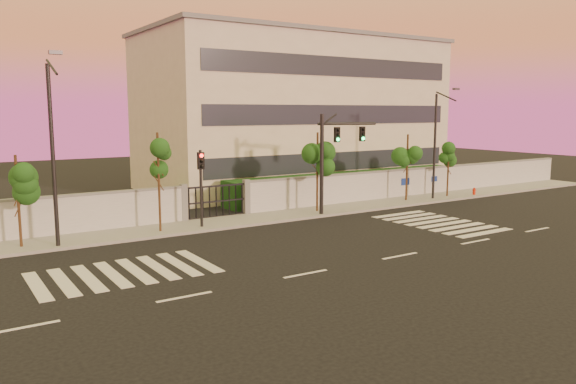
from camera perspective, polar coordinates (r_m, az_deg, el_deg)
name	(u,v)px	position (r m, az deg, el deg)	size (l,w,h in m)	color
ground	(400,256)	(25.04, 11.30, -6.39)	(120.00, 120.00, 0.00)	black
sidewalk	(274,217)	(33.15, -1.46, -2.52)	(60.00, 3.00, 0.15)	gray
perimeter_wall	(262,197)	(34.31, -2.63, -0.47)	(60.00, 0.36, 2.20)	#ABADB2
hedge_row	(255,194)	(37.21, -3.35, -0.19)	(41.00, 4.25, 1.80)	#113816
institutional_building	(293,112)	(47.10, 0.55, 8.10)	(24.40, 12.40, 12.25)	beige
road_markings	(320,243)	(26.83, 3.22, -5.24)	(57.00, 7.62, 0.02)	silver
street_tree_b	(17,180)	(27.88, -25.79, 1.09)	(1.54, 1.23, 4.32)	#382314
street_tree_c	(158,160)	(29.10, -13.03, 3.21)	(1.46, 1.16, 5.19)	#382314
street_tree_d	(318,154)	(34.25, 3.03, 3.87)	(1.65, 1.31, 4.97)	#382314
street_tree_e	(407,152)	(39.39, 12.04, 3.95)	(1.61, 1.28, 4.68)	#382314
street_tree_f	(449,156)	(42.05, 16.01, 3.49)	(1.49, 1.18, 4.09)	#382314
traffic_signal_main	(332,152)	(33.69, 4.52, 4.10)	(3.79, 1.26, 6.09)	black
traffic_signal_secondary	(201,179)	(29.92, -8.83, 1.28)	(0.33, 0.33, 4.23)	black
streetlight_west	(53,146)	(27.05, -22.76, 4.30)	(0.52, 2.09, 8.70)	black
streetlight_east	(437,141)	(40.39, 14.87, 5.04)	(0.46, 1.87, 7.77)	black
fire_hydrant	(474,192)	(43.52, 18.38, -0.01)	(0.26, 0.25, 0.68)	red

